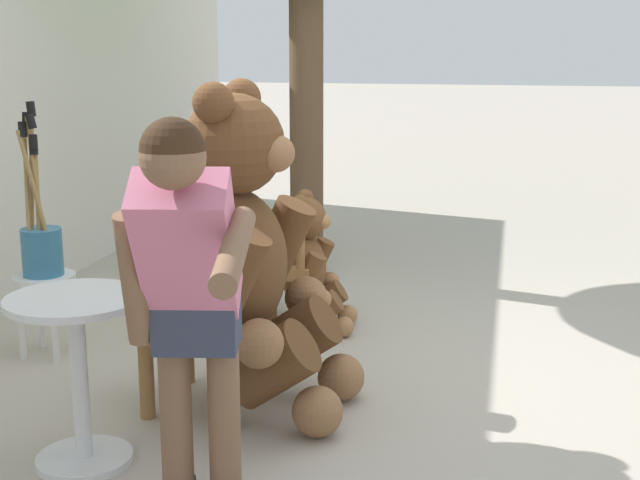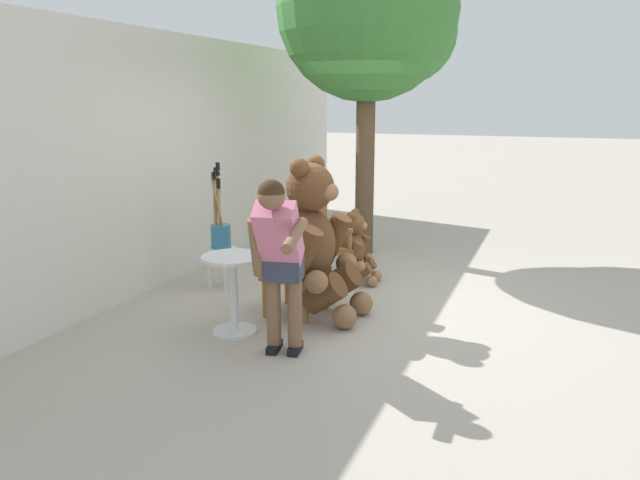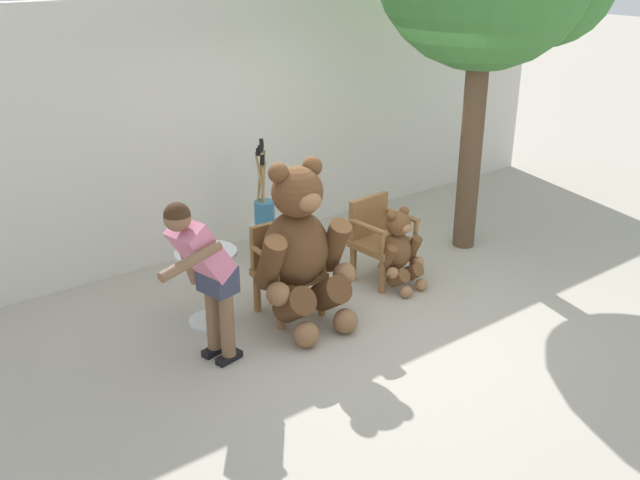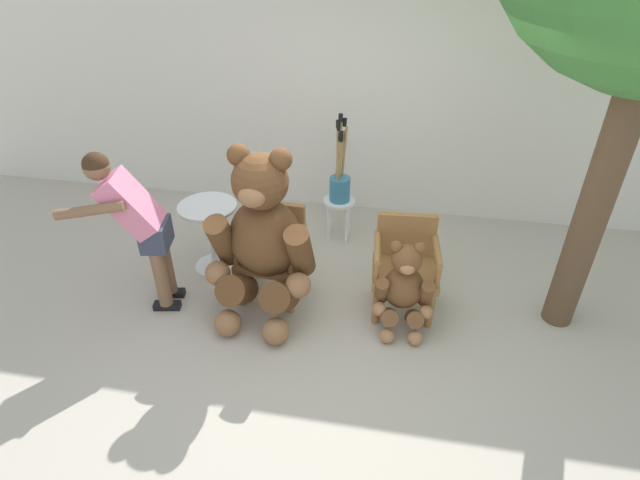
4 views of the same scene
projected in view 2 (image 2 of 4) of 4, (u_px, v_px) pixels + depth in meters
The scene contains 11 objects.
ground_plane at pixel (364, 301), 6.55m from camera, with size 60.00×60.00×0.00m, color #B2A899.
back_wall at pixel (165, 159), 7.09m from camera, with size 10.00×0.16×2.80m, color silver.
wooden_chair_left at pixel (290, 267), 6.11m from camera, with size 0.59×0.55×0.86m.
wooden_chair_right at pixel (332, 242), 7.19m from camera, with size 0.60×0.56×0.86m.
teddy_bear_large at pixel (315, 240), 5.94m from camera, with size 0.93×0.90×1.55m.
teddy_bear_small at pixel (356, 247), 7.11m from camera, with size 0.51×0.49×0.85m.
person_visitor at pixel (280, 251), 4.92m from camera, with size 0.79×0.58×1.50m.
white_stool at pixel (222, 257), 6.92m from camera, with size 0.34×0.34×0.46m.
brush_bucket at pixel (220, 229), 6.85m from camera, with size 0.22×0.22×0.95m.
round_side_table at pixel (234, 285), 5.57m from camera, with size 0.56×0.56×0.72m.
patio_tree at pixel (374, 14), 7.94m from camera, with size 2.44×2.32×4.34m.
Camera 2 is at (-5.98, -1.84, 2.09)m, focal length 35.00 mm.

